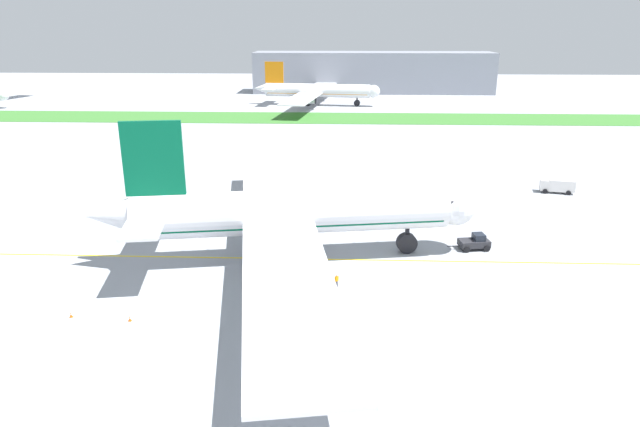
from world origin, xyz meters
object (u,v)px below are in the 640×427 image
Objects in this scene: ground_crew_wingwalker_port at (337,280)px; traffic_cone_near_nose at (130,319)px; pushback_tug at (475,242)px; traffic_cone_port_wing at (71,315)px; parked_airliner_far_centre at (316,91)px; airliner_foreground at (288,213)px; service_truck_baggage_loader at (557,185)px.

ground_crew_wingwalker_port is 24.00m from traffic_cone_near_nose.
ground_crew_wingwalker_port reaches higher than traffic_cone_near_nose.
pushback_tug is at bearing 34.16° from ground_crew_wingwalker_port.
traffic_cone_near_nose is 6.75m from traffic_cone_port_wing.
pushback_tug is 150.91m from parked_airliner_far_centre.
traffic_cone_port_wing is at bearing -142.00° from airliner_foreground.
traffic_cone_port_wing is (-48.34, -21.76, -0.76)m from pushback_tug.
pushback_tug is at bearing 24.24° from traffic_cone_port_wing.
parked_airliner_far_centre is at bearing 86.01° from traffic_cone_near_nose.
ground_crew_wingwalker_port reaches higher than traffic_cone_port_wing.
airliner_foreground is at bearing 126.91° from ground_crew_wingwalker_port.
pushback_tug is 36.35m from service_truck_baggage_loader.
traffic_cone_port_wing is (-22.27, -17.40, -6.21)m from airliner_foreground.
ground_crew_wingwalker_port is 59.03m from service_truck_baggage_loader.
parked_airliner_far_centre is at bearing 101.38° from pushback_tug.
traffic_cone_near_nose is 1.00× the size of traffic_cone_port_wing.
airliner_foreground reaches higher than ground_crew_wingwalker_port.
service_truck_baggage_loader is at bearing 45.87° from ground_crew_wingwalker_port.
parked_airliner_far_centre is (-10.32, 161.07, 4.52)m from ground_crew_wingwalker_port.
airliner_foreground reaches higher than pushback_tug.
airliner_foreground reaches higher than traffic_cone_port_wing.
service_truck_baggage_loader reaches higher than ground_crew_wingwalker_port.
ground_crew_wingwalker_port is at bearing -145.84° from pushback_tug.
pushback_tug is 0.08× the size of parked_airliner_far_centre.
parked_airliner_far_centre reaches higher than ground_crew_wingwalker_port.
service_truck_baggage_loader is at bearing -66.58° from parked_airliner_far_centre.
pushback_tug is 0.94× the size of service_truck_baggage_loader.
pushback_tug is (26.07, 4.36, -5.45)m from airliner_foreground.
traffic_cone_near_nose is at bearing -140.86° from service_truck_baggage_loader.
service_truck_baggage_loader is (47.74, 33.54, -5.02)m from airliner_foreground.
pushback_tug is 3.60× the size of ground_crew_wingwalker_port.
pushback_tug reaches higher than ground_crew_wingwalker_port.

